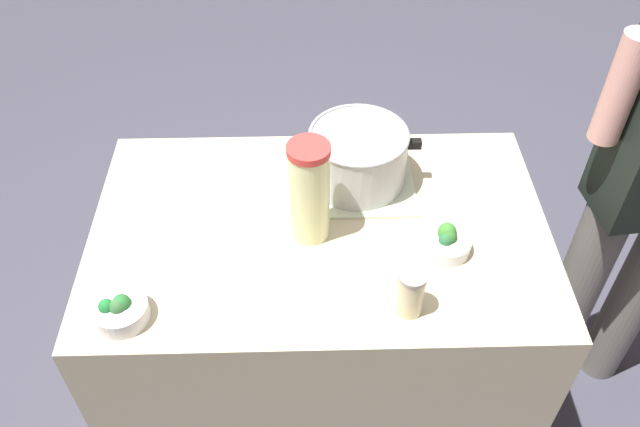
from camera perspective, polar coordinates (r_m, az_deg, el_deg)
ground_plane at (r=2.49m, az=0.00°, el=-14.88°), size 8.00×8.00×0.00m
counter_slab at (r=2.13m, az=0.00°, el=-9.11°), size 1.26×0.80×0.85m
dish_cloth at (r=1.94m, az=3.19°, el=2.94°), size 0.33×0.32×0.01m
cooking_pot at (r=1.88m, az=3.30°, el=5.03°), size 0.35×0.28×0.17m
lemonade_pitcher at (r=1.68m, az=-0.94°, el=1.90°), size 0.11×0.11×0.30m
mason_jar at (r=1.58m, az=7.86°, el=-6.80°), size 0.07×0.07×0.13m
broccoli_bowl_front at (r=1.76m, az=10.93°, el=-2.43°), size 0.13×0.13×0.08m
broccoli_bowl_center at (r=1.65m, az=-16.95°, el=-8.03°), size 0.14×0.14×0.08m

